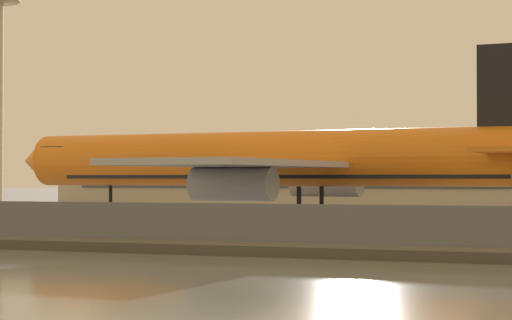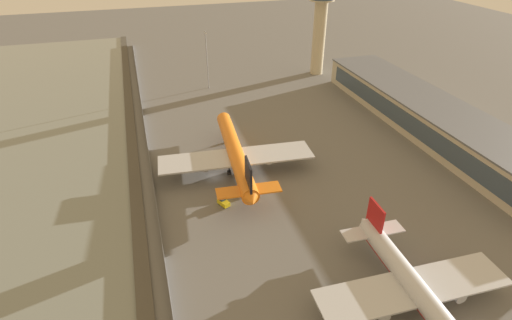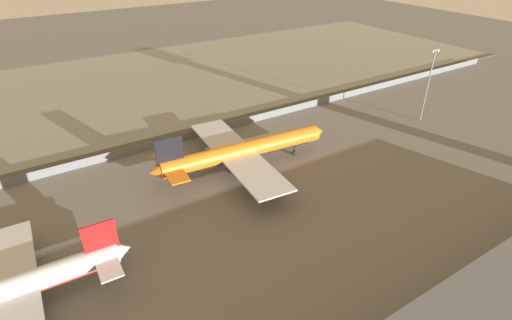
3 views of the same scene
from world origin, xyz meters
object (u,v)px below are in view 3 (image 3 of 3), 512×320
object	(u,v)px
apron_light_mast_apron_west	(428,82)
cargo_jet_orange	(242,151)
passenger_jet_silver	(1,293)
baggage_tug	(177,170)

from	to	relation	value
apron_light_mast_apron_west	cargo_jet_orange	bearing A→B (deg)	-4.43
passenger_jet_silver	baggage_tug	size ratio (longest dim) A/B	11.53
cargo_jet_orange	baggage_tug	size ratio (longest dim) A/B	13.39
cargo_jet_orange	baggage_tug	bearing A→B (deg)	-25.02
cargo_jet_orange	apron_light_mast_apron_west	world-z (taller)	apron_light_mast_apron_west
baggage_tug	apron_light_mast_apron_west	bearing A→B (deg)	171.40
cargo_jet_orange	passenger_jet_silver	size ratio (longest dim) A/B	1.16
cargo_jet_orange	apron_light_mast_apron_west	bearing A→B (deg)	175.57
passenger_jet_silver	cargo_jet_orange	bearing A→B (deg)	-161.17
cargo_jet_orange	passenger_jet_silver	world-z (taller)	cargo_jet_orange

